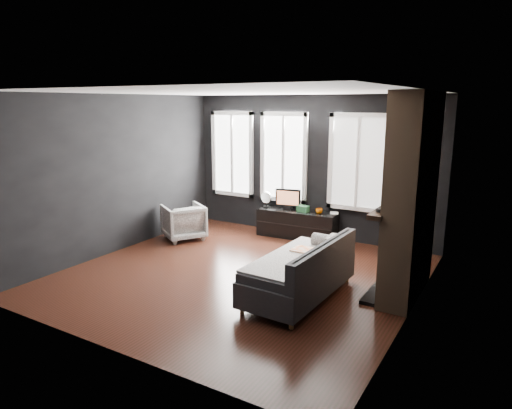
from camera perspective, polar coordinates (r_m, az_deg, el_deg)
The scene contains 18 objects.
floor at distance 7.00m, azimuth -1.98°, elevation -8.79°, with size 5.00×5.00×0.00m, color black.
ceiling at distance 6.52m, azimuth -2.16°, elevation 13.89°, with size 5.00×5.00×0.00m, color white.
wall_back at distance 8.81m, azimuth 6.77°, elevation 4.69°, with size 5.00×0.02×2.70m, color black.
wall_left at distance 8.23m, azimuth -16.91°, elevation 3.67°, with size 0.02×5.00×2.70m, color black.
wall_right at distance 5.71m, azimuth 19.58°, elevation -0.33°, with size 0.02×5.00×2.70m, color black.
windows at distance 8.88m, azimuth 4.13°, elevation 11.48°, with size 4.00×0.16×1.76m, color white, non-canonical shape.
fireplace at distance 6.32m, azimuth 18.89°, elevation 0.94°, with size 0.70×1.62×2.70m, color #93724C, non-canonical shape.
sofa at distance 6.15m, azimuth 5.42°, elevation -7.95°, with size 0.93×1.87×0.80m, color black, non-canonical shape.
stripe_pillow at distance 6.48m, azimuth 9.34°, elevation -5.32°, with size 0.08×0.33×0.33m, color gray.
armchair at distance 8.80m, azimuth -9.05°, elevation -1.92°, with size 0.71×0.67×0.73m, color silver.
media_console at distance 8.84m, azimuth 5.20°, elevation -2.44°, with size 1.54×0.48×0.53m, color black, non-canonical shape.
monitor at distance 8.84m, azimuth 4.01°, elevation 0.85°, with size 0.50×0.11×0.45m, color black, non-canonical shape.
desk_fan at distance 8.99m, azimuth 1.30°, elevation 0.66°, with size 0.23×0.23×0.32m, color gray, non-canonical shape.
mug at distance 8.57m, azimuth 7.89°, elevation -0.73°, with size 0.13×0.10×0.13m, color #D75700.
book at distance 8.62m, azimuth 9.27°, elevation -0.42°, with size 0.15×0.02×0.21m, color beige.
storage_box at distance 8.69m, azimuth 5.90°, elevation -0.53°, with size 0.21×0.14×0.12m, color #2A6639.
mantel_vase at distance 6.81m, azimuth 17.62°, elevation 1.63°, with size 0.19×0.20×0.19m, color gold.
mantel_clock at distance 5.87m, azimuth 15.31°, elevation -0.68°, with size 0.12×0.12×0.04m, color black.
Camera 1 is at (3.52, -5.48, 2.56)m, focal length 32.00 mm.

